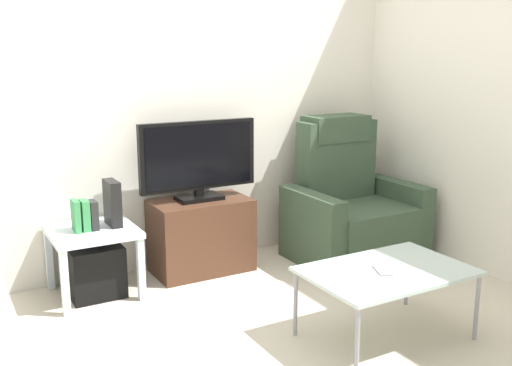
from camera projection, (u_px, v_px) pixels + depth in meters
ground_plane at (246, 318)px, 3.55m from camera, size 6.40×6.40×0.00m
wall_back at (170, 90)px, 4.23m from camera, size 6.40×0.06×2.60m
wall_side at (478, 91)px, 4.18m from camera, size 0.06×4.48×2.60m
tv_stand at (201, 235)px, 4.28m from camera, size 0.70×0.41×0.53m
television at (199, 159)px, 4.17m from camera, size 0.87×0.20×0.57m
recliner_armchair at (351, 209)px, 4.60m from camera, size 0.98×0.78×1.08m
side_table at (93, 239)px, 3.83m from camera, size 0.54×0.54×0.45m
subwoofer_box at (95, 270)px, 3.87m from camera, size 0.34×0.34×0.34m
book_leftmost at (76, 216)px, 3.72m from camera, size 0.04×0.12×0.21m
book_middle at (85, 215)px, 3.75m from camera, size 0.05×0.10×0.20m
book_rightmost at (93, 215)px, 3.78m from camera, size 0.05×0.11×0.19m
game_console at (112, 203)px, 3.86m from camera, size 0.07×0.20×0.30m
coffee_table at (387, 274)px, 3.24m from camera, size 0.90×0.60×0.40m
cell_phone at (382, 270)px, 3.21m from camera, size 0.12×0.17×0.01m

